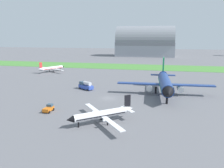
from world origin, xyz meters
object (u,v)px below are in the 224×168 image
(airplane_midfield_jet, at_px, (165,83))
(pushback_tug_near_gate, at_px, (49,108))
(fuel_truck_midfield, at_px, (86,85))
(airplane_taxiing_turboprop, at_px, (52,68))
(airplane_foreground_turboprop, at_px, (102,114))

(airplane_midfield_jet, xyz_separation_m, pushback_tug_near_gate, (-32.15, -25.64, -3.45))
(pushback_tug_near_gate, xyz_separation_m, fuel_truck_midfield, (1.75, 27.23, 0.67))
(airplane_taxiing_turboprop, bearing_deg, pushback_tug_near_gate, -125.50)
(airplane_midfield_jet, distance_m, pushback_tug_near_gate, 41.27)
(airplane_foreground_turboprop, distance_m, fuel_truck_midfield, 35.49)
(airplane_midfield_jet, bearing_deg, pushback_tug_near_gate, -54.03)
(airplane_foreground_turboprop, distance_m, airplane_taxiing_turboprop, 84.54)
(airplane_midfield_jet, bearing_deg, airplane_taxiing_turboprop, -123.87)
(pushback_tug_near_gate, bearing_deg, airplane_foreground_turboprop, -105.51)
(airplane_midfield_jet, height_order, airplane_taxiing_turboprop, airplane_midfield_jet)
(fuel_truck_midfield, bearing_deg, airplane_taxiing_turboprop, -16.68)
(airplane_foreground_turboprop, relative_size, airplane_midfield_jet, 0.49)
(airplane_foreground_turboprop, bearing_deg, fuel_truck_midfield, -103.78)
(airplane_midfield_jet, bearing_deg, fuel_truck_midfield, -95.59)
(airplane_foreground_turboprop, bearing_deg, pushback_tug_near_gate, -55.17)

